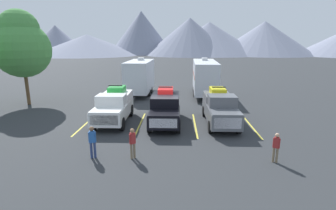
% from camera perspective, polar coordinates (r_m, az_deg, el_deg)
% --- Properties ---
extents(ground_plane, '(240.00, 240.00, 0.00)m').
position_cam_1_polar(ground_plane, '(18.87, -0.13, -4.32)').
color(ground_plane, '#2D3033').
extents(pickup_truck_a, '(2.26, 5.25, 2.63)m').
position_cam_1_polar(pickup_truck_a, '(19.69, -11.69, -0.17)').
color(pickup_truck_a, white).
rests_on(pickup_truck_a, ground).
extents(pickup_truck_b, '(2.21, 5.61, 2.55)m').
position_cam_1_polar(pickup_truck_b, '(19.03, -0.64, -0.48)').
color(pickup_truck_b, black).
rests_on(pickup_truck_b, ground).
extents(pickup_truck_c, '(2.16, 5.71, 2.55)m').
position_cam_1_polar(pickup_truck_c, '(19.30, 11.23, -0.52)').
color(pickup_truck_c, '#595B60').
rests_on(pickup_truck_c, ground).
extents(lot_stripe_a, '(0.12, 5.50, 0.01)m').
position_cam_1_polar(lot_stripe_a, '(20.07, -17.38, -3.84)').
color(lot_stripe_a, gold).
rests_on(lot_stripe_a, ground).
extents(lot_stripe_b, '(0.12, 5.50, 0.01)m').
position_cam_1_polar(lot_stripe_b, '(19.11, -6.08, -4.15)').
color(lot_stripe_b, gold).
rests_on(lot_stripe_b, ground).
extents(lot_stripe_c, '(0.12, 5.50, 0.01)m').
position_cam_1_polar(lot_stripe_c, '(18.96, 5.89, -4.30)').
color(lot_stripe_c, gold).
rests_on(lot_stripe_c, ground).
extents(lot_stripe_d, '(0.12, 5.50, 0.01)m').
position_cam_1_polar(lot_stripe_d, '(19.61, 17.56, -4.27)').
color(lot_stripe_d, gold).
rests_on(lot_stripe_d, ground).
extents(camper_trailer_a, '(2.64, 7.62, 4.01)m').
position_cam_1_polar(camper_trailer_a, '(29.03, -6.15, 6.35)').
color(camper_trailer_a, silver).
rests_on(camper_trailer_a, ground).
extents(camper_trailer_b, '(2.63, 9.16, 3.99)m').
position_cam_1_polar(camper_trailer_b, '(28.89, 8.00, 6.24)').
color(camper_trailer_b, silver).
rests_on(camper_trailer_b, ground).
extents(person_a, '(0.37, 0.25, 1.70)m').
position_cam_1_polar(person_a, '(13.97, -16.13, -7.34)').
color(person_a, navy).
rests_on(person_a, ground).
extents(person_b, '(0.31, 0.29, 1.62)m').
position_cam_1_polar(person_b, '(13.51, -7.72, -7.85)').
color(person_b, '#726047').
rests_on(person_b, ground).
extents(person_c, '(0.32, 0.26, 1.54)m').
position_cam_1_polar(person_c, '(14.04, 22.48, -8.19)').
color(person_c, '#726047').
rests_on(person_c, ground).
extents(tree_a, '(5.02, 5.02, 8.60)m').
position_cam_1_polar(tree_a, '(27.46, -29.30, 11.41)').
color(tree_a, brown).
rests_on(tree_a, ground).
extents(mountain_ridge, '(150.57, 49.19, 17.70)m').
position_cam_1_polar(mountain_ridge, '(110.53, 6.54, 14.14)').
color(mountain_ridge, gray).
rests_on(mountain_ridge, ground).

